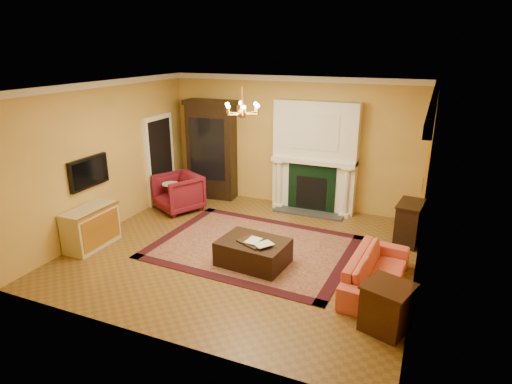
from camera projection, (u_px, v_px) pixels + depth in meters
The scene contains 26 objects.
floor at pixel (244, 251), 8.00m from camera, with size 6.00×5.50×0.02m, color brown.
ceiling at pixel (242, 85), 7.02m from camera, with size 6.00×5.50×0.02m, color white.
wall_back at pixel (292, 142), 9.92m from camera, with size 6.00×0.02×3.00m, color gold.
wall_front at pixel (147, 234), 5.10m from camera, with size 6.00×0.02×3.00m, color gold.
wall_left at pixel (107, 157), 8.61m from camera, with size 0.02×5.50×3.00m, color gold.
wall_right at pixel (425, 196), 6.41m from camera, with size 0.02×5.50×3.00m, color gold.
fireplace at pixel (315, 160), 9.63m from camera, with size 1.90×0.70×2.50m.
crown_molding at pixel (264, 85), 7.87m from camera, with size 6.00×5.50×0.12m.
doorway at pixel (160, 160), 10.22m from camera, with size 0.08×1.05×2.10m.
tv_panel at pixel (89, 172), 8.12m from camera, with size 0.09×0.95×0.58m.
gilt_mirror at pixel (427, 163), 7.59m from camera, with size 0.06×0.76×1.05m.
chandelier at pixel (242, 110), 7.15m from camera, with size 0.63×0.55×0.53m.
oriental_rug at pixel (253, 247), 8.12m from camera, with size 3.65×2.74×0.01m, color #490F1B.
china_cabinet at pixel (212, 152), 10.51m from camera, with size 1.15×0.52×2.31m, color black.
wingback_armchair at pixel (178, 191), 9.80m from camera, with size 0.91×0.85×0.94m, color maroon.
pedestal_table at pixel (171, 195), 9.82m from camera, with size 0.37×0.37×0.66m.
commode at pixel (91, 227), 8.05m from camera, with size 0.49×1.04×0.77m, color #BFAE8C.
coral_sofa at pixel (377, 267), 6.66m from camera, with size 1.88×0.55×0.73m, color #D05B42.
end_table at pixel (386, 308), 5.69m from camera, with size 0.55×0.55×0.64m, color #37180F.
console_table at pixel (409, 224), 8.19m from camera, with size 0.41×0.71×0.79m, color black.
leather_ottoman at pixel (253, 252), 7.43m from camera, with size 1.15×0.84×0.43m, color black.
ottoman_tray at pixel (253, 242), 7.28m from camera, with size 0.47×0.37×0.03m, color black.
book_a at pixel (247, 232), 7.26m from camera, with size 0.22×0.03×0.29m, color gray.
book_b at pixel (260, 234), 7.17m from camera, with size 0.22×0.02×0.30m, color gray.
topiary_left at pixel (281, 144), 9.79m from camera, with size 0.17×0.17×0.46m.
topiary_right at pixel (340, 152), 9.30m from camera, with size 0.14×0.14×0.38m.
Camera 1 is at (3.01, -6.55, 3.64)m, focal length 30.00 mm.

